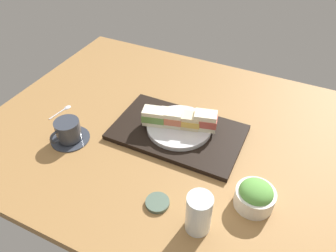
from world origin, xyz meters
TOP-DOWN VIEW (x-y plane):
  - ground_plane at (0.00, 0.00)cm, footprint 140.00×100.00cm
  - serving_tray at (3.05, 1.08)cm, footprint 43.39×26.30cm
  - sandwich_plate at (2.96, 0.05)cm, footprint 22.02×22.02cm
  - sandwich_nearmost at (-5.24, -2.42)cm, footprint 8.71×6.88cm
  - sandwich_inner_near at (0.23, -0.77)cm, footprint 8.79×6.92cm
  - sandwich_inner_far at (5.69, 0.88)cm, footprint 8.62×6.88cm
  - sandwich_farmost at (11.15, 2.53)cm, footprint 8.57×6.67cm
  - salad_bowl at (-27.33, 18.05)cm, footprint 10.83×10.83cm
  - coffee_cup at (34.59, 18.87)cm, footprint 12.92×13.33cm
  - drinking_glass at (-16.10, 31.19)cm, footprint 6.54×6.54cm
  - small_sauce_dish at (-3.62, 29.35)cm, footprint 6.65×6.65cm
  - teaspoon at (46.79, 6.80)cm, footprint 2.86×10.00cm

SIDE VIEW (x-z plane):
  - ground_plane at x=0.00cm, z-range -3.00..0.00cm
  - teaspoon at x=46.79cm, z-range -0.05..0.75cm
  - small_sauce_dish at x=-3.62cm, z-range 0.00..1.11cm
  - serving_tray at x=3.05cm, z-range 0.00..1.77cm
  - sandwich_plate at x=2.96cm, z-range 1.77..3.36cm
  - coffee_cup at x=34.59cm, z-range -0.29..7.20cm
  - salad_bowl at x=-27.33cm, z-range -0.19..7.64cm
  - sandwich_inner_near at x=0.23cm, z-range 3.36..8.30cm
  - drinking_glass at x=-16.10cm, z-range 0.00..12.01cm
  - sandwich_inner_far at x=5.69cm, z-range 3.36..8.93cm
  - sandwich_farmost at x=11.15cm, z-range 3.36..8.95cm
  - sandwich_nearmost at x=-5.24cm, z-range 3.36..9.50cm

